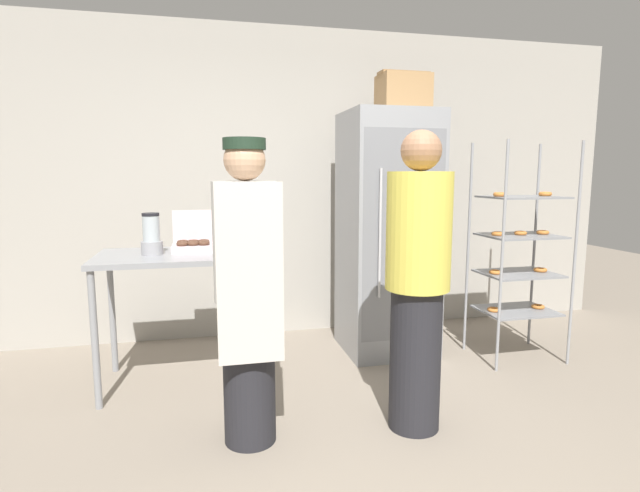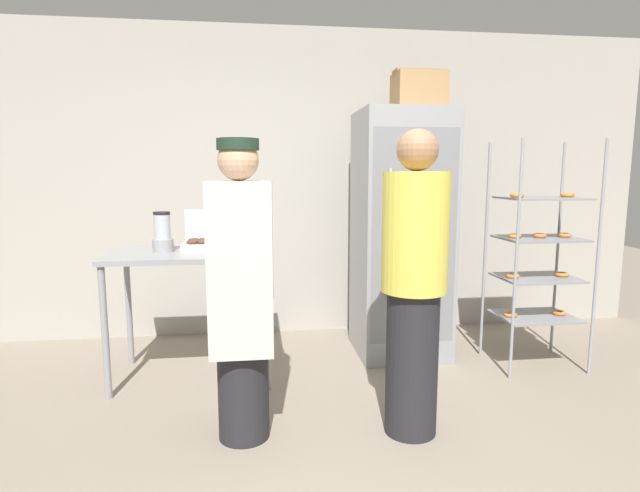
{
  "view_description": "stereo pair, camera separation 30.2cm",
  "coord_description": "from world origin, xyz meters",
  "views": [
    {
      "loc": [
        -0.76,
        -2.11,
        1.46
      ],
      "look_at": [
        -0.08,
        0.8,
        1.02
      ],
      "focal_mm": 28.0,
      "sensor_mm": 36.0,
      "label": 1
    },
    {
      "loc": [
        -0.46,
        -2.16,
        1.46
      ],
      "look_at": [
        -0.08,
        0.8,
        1.02
      ],
      "focal_mm": 28.0,
      "sensor_mm": 36.0,
      "label": 2
    }
  ],
  "objects": [
    {
      "name": "baking_rack",
      "position": [
        1.64,
        1.28,
        0.84
      ],
      "size": [
        0.64,
        0.5,
        1.7
      ],
      "color": "#93969B",
      "rests_on": "ground_plane"
    },
    {
      "name": "back_wall",
      "position": [
        0.0,
        2.41,
        1.36
      ],
      "size": [
        6.4,
        0.12,
        2.72
      ],
      "primitive_type": "cube",
      "color": "#ADA89E",
      "rests_on": "ground_plane"
    },
    {
      "name": "blender_pitcher",
      "position": [
        -1.1,
        1.38,
        1.04
      ],
      "size": [
        0.14,
        0.14,
        0.28
      ],
      "color": "#99999E",
      "rests_on": "prep_counter"
    },
    {
      "name": "cardboard_storage_box",
      "position": [
        0.83,
        1.75,
        2.09
      ],
      "size": [
        0.4,
        0.29,
        0.31
      ],
      "color": "#A87F51",
      "rests_on": "refrigerator"
    },
    {
      "name": "ground_plane",
      "position": [
        0.0,
        0.0,
        0.0
      ],
      "size": [
        14.0,
        14.0,
        0.0
      ],
      "primitive_type": "plane",
      "color": "gray"
    },
    {
      "name": "prep_counter",
      "position": [
        -0.92,
        1.39,
        0.81
      ],
      "size": [
        1.11,
        0.7,
        0.92
      ],
      "color": "gray",
      "rests_on": "ground_plane"
    },
    {
      "name": "donut_box",
      "position": [
        -0.84,
        1.46,
        0.97
      ],
      "size": [
        0.29,
        0.24,
        0.28
      ],
      "color": "silver",
      "rests_on": "prep_counter"
    },
    {
      "name": "refrigerator",
      "position": [
        0.69,
        1.68,
        0.97
      ],
      "size": [
        0.7,
        0.71,
        1.94
      ],
      "color": "gray",
      "rests_on": "ground_plane"
    },
    {
      "name": "person_customer",
      "position": [
        0.39,
        0.42,
        0.86
      ],
      "size": [
        0.36,
        0.36,
        1.69
      ],
      "color": "#232328",
      "rests_on": "ground_plane"
    },
    {
      "name": "person_baker",
      "position": [
        -0.55,
        0.48,
        0.85
      ],
      "size": [
        0.35,
        0.36,
        1.64
      ],
      "color": "#232328",
      "rests_on": "ground_plane"
    }
  ]
}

